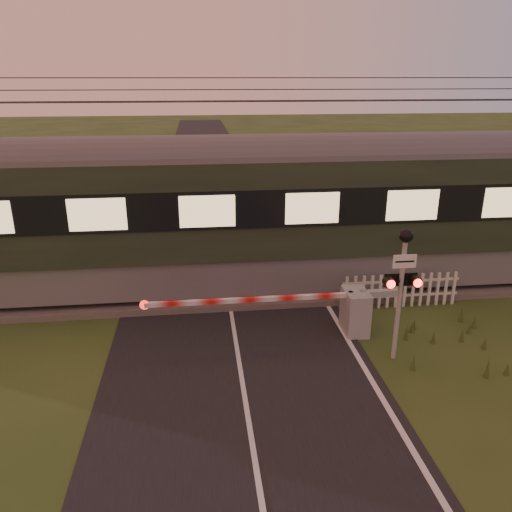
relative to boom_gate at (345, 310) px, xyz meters
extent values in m
plane|color=#2A3E18|center=(-2.78, -3.32, -0.63)|extent=(160.00, 160.00, 0.00)
cube|color=black|center=(-2.78, -3.32, -0.62)|extent=(6.00, 140.00, 0.02)
cube|color=#47423D|center=(-2.78, 3.18, -0.57)|extent=(140.00, 3.40, 0.24)
cube|color=slate|center=(-2.78, 2.46, -0.37)|extent=(140.00, 0.08, 0.14)
cube|color=slate|center=(-2.78, 3.90, -0.37)|extent=(140.00, 0.08, 0.14)
cube|color=#2D2116|center=(-2.78, 3.18, -0.44)|extent=(0.24, 2.20, 0.06)
cylinder|color=black|center=(-2.78, 2.88, 4.87)|extent=(120.00, 0.02, 0.02)
cylinder|color=black|center=(-2.78, 3.48, 4.87)|extent=(120.00, 0.02, 0.02)
cylinder|color=black|center=(-2.78, 3.18, 5.47)|extent=(120.00, 0.02, 0.02)
cylinder|color=black|center=(-2.78, 3.18, 5.17)|extent=(120.00, 0.02, 0.02)
cube|color=slate|center=(-3.33, 3.18, 0.24)|extent=(21.49, 2.84, 1.07)
cube|color=black|center=(-3.33, 3.18, 2.10)|extent=(22.39, 3.09, 2.66)
cylinder|color=#4C4C4F|center=(-3.33, 3.18, 3.43)|extent=(22.39, 1.08, 1.08)
cube|color=#FFD893|center=(-3.33, 1.59, 2.23)|extent=(19.25, 0.04, 0.83)
cube|color=gray|center=(0.26, 0.00, -0.07)|extent=(0.56, 0.87, 1.12)
cylinder|color=gray|center=(0.10, 0.00, -0.07)|extent=(0.12, 0.12, 1.12)
cube|color=gray|center=(0.82, 0.00, 0.41)|extent=(0.92, 0.16, 0.16)
cube|color=red|center=(-2.41, 0.00, 0.41)|extent=(5.02, 0.11, 0.11)
cylinder|color=red|center=(-4.92, 0.00, 0.41)|extent=(0.22, 0.04, 0.22)
cylinder|color=gray|center=(0.79, -1.31, 0.78)|extent=(0.10, 0.10, 2.82)
cube|color=white|center=(0.79, -1.37, 1.77)|extent=(0.52, 0.03, 0.30)
sphere|color=black|center=(0.79, -1.31, 2.33)|extent=(0.30, 0.30, 0.30)
cube|color=black|center=(0.79, -1.31, 1.30)|extent=(0.71, 0.06, 0.06)
cylinder|color=#FF140C|center=(0.49, -1.49, 1.30)|extent=(0.19, 0.02, 0.19)
cylinder|color=#FF140C|center=(1.09, -1.49, 1.30)|extent=(0.19, 0.02, 0.19)
cube|color=black|center=(0.79, -1.26, 1.30)|extent=(0.75, 0.02, 0.30)
cube|color=silver|center=(1.97, 1.31, -0.30)|extent=(3.37, 0.04, 0.07)
cube|color=silver|center=(1.97, 1.31, 0.14)|extent=(3.37, 0.04, 0.07)
camera|label=1|loc=(-3.55, -10.93, 5.50)|focal=35.00mm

